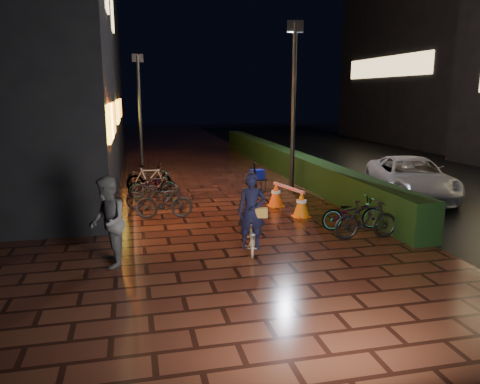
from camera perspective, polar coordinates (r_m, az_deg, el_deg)
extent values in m
plane|color=#381911|center=(11.50, 2.35, -4.80)|extent=(80.00, 80.00, 0.00)
cube|color=black|center=(19.92, 24.07, 1.35)|extent=(11.00, 60.00, 0.01)
cube|color=black|center=(19.83, 5.50, 3.75)|extent=(0.70, 20.00, 1.00)
imported|color=#4F4F51|center=(9.35, -15.84, -3.55)|extent=(0.78, 0.94, 1.78)
imported|color=silver|center=(16.04, 20.10, 1.65)|extent=(3.39, 5.04, 1.28)
cube|color=yellow|center=(12.15, -15.57, 8.16)|extent=(0.08, 2.00, 0.90)
cube|color=orange|center=(13.65, -15.31, 8.54)|extent=(0.08, 3.00, 0.90)
cube|color=yellow|center=(19.64, -14.67, 9.49)|extent=(0.08, 2.80, 0.90)
cube|color=orange|center=(24.63, -14.38, 9.93)|extent=(0.08, 2.20, 0.90)
cube|color=#FFD88C|center=(19.34, -15.31, 20.14)|extent=(0.06, 1.20, 1.20)
cube|color=black|center=(35.35, 23.54, 17.00)|extent=(8.00, 14.00, 14.00)
cube|color=#FFD88C|center=(33.01, 17.38, 14.36)|extent=(0.06, 10.00, 1.30)
cylinder|color=black|center=(16.60, 6.53, 10.15)|extent=(0.18, 0.18, 5.62)
cube|color=black|center=(16.74, 6.76, 19.43)|extent=(0.55, 0.19, 0.38)
cylinder|color=black|center=(20.43, -12.08, 9.17)|extent=(0.13, 0.13, 4.82)
cube|color=black|center=(20.45, -12.38, 15.66)|extent=(0.46, 0.08, 0.32)
imported|color=silver|center=(9.96, 1.40, -5.57)|extent=(0.68, 1.27, 0.63)
imported|color=black|center=(9.70, 1.44, -2.34)|extent=(0.66, 0.51, 1.61)
cube|color=olive|center=(9.70, 2.54, -2.54)|extent=(0.30, 0.18, 0.21)
cone|color=orange|center=(12.83, 7.50, -1.43)|extent=(0.46, 0.46, 0.73)
cone|color=#F0500C|center=(13.95, 4.41, -0.28)|extent=(0.46, 0.46, 0.73)
cube|color=#FF460D|center=(12.92, 7.46, -2.94)|extent=(0.48, 0.48, 0.03)
cube|color=orange|center=(14.03, 4.38, -1.67)|extent=(0.48, 0.48, 0.03)
cube|color=#BA0A16|center=(13.32, 5.92, 0.53)|extent=(0.44, 1.54, 0.07)
cube|color=black|center=(16.04, 2.13, 1.55)|extent=(0.63, 0.54, 0.04)
cylinder|color=black|center=(15.83, 1.61, 0.61)|extent=(0.04, 0.04, 0.40)
cylinder|color=black|center=(16.00, 3.14, 0.72)|extent=(0.04, 0.04, 0.40)
cylinder|color=black|center=(16.17, 1.12, 0.85)|extent=(0.04, 0.04, 0.40)
cylinder|color=black|center=(16.34, 2.62, 0.96)|extent=(0.04, 0.04, 0.40)
cube|color=#0B1495|center=(16.01, 2.14, 2.18)|extent=(0.46, 0.41, 0.31)
cylinder|color=black|center=(15.82, 1.82, 1.98)|extent=(0.25, 0.42, 1.01)
imported|color=black|center=(15.36, -10.62, 0.86)|extent=(1.63, 0.76, 0.82)
imported|color=black|center=(14.64, -10.25, 0.52)|extent=(1.56, 0.62, 0.91)
imported|color=black|center=(17.36, -10.95, 2.12)|extent=(1.62, 0.72, 0.82)
imported|color=black|center=(16.27, -11.04, 1.62)|extent=(1.55, 0.55, 0.91)
imported|color=black|center=(13.92, -10.53, -0.28)|extent=(1.59, 0.62, 0.82)
imported|color=black|center=(12.74, -9.24, -1.16)|extent=(1.55, 0.53, 0.91)
imported|color=black|center=(11.87, 13.53, -2.53)|extent=(1.59, 0.63, 0.82)
imported|color=black|center=(11.19, 15.11, -3.26)|extent=(1.54, 0.51, 0.91)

